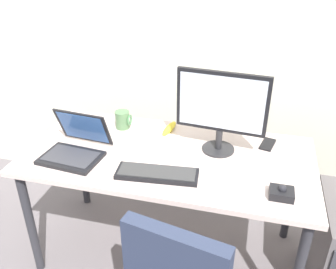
{
  "coord_description": "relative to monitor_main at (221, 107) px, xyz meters",
  "views": [
    {
      "loc": [
        0.42,
        -1.64,
        1.79
      ],
      "look_at": [
        0.0,
        0.0,
        0.86
      ],
      "focal_mm": 38.69,
      "sensor_mm": 36.0,
      "label": 1
    }
  ],
  "objects": [
    {
      "name": "paper_notepad",
      "position": [
        -0.32,
        -0.01,
        -0.26
      ],
      "size": [
        0.18,
        0.23,
        0.01
      ],
      "primitive_type": "cube",
      "rotation": [
        0.0,
        0.0,
        -0.15
      ],
      "color": "white",
      "rests_on": "desk"
    },
    {
      "name": "desk",
      "position": [
        -0.26,
        -0.11,
        -0.34
      ],
      "size": [
        1.57,
        0.77,
        0.74
      ],
      "color": "beige",
      "rests_on": "ground"
    },
    {
      "name": "ground_plane",
      "position": [
        -0.26,
        -0.11,
        -1.0
      ],
      "size": [
        8.0,
        8.0,
        0.0
      ],
      "primitive_type": "plane",
      "color": "slate"
    },
    {
      "name": "cell_phone",
      "position": [
        0.27,
        0.13,
        -0.26
      ],
      "size": [
        0.1,
        0.15,
        0.01
      ],
      "primitive_type": "cube",
      "rotation": [
        0.0,
        0.0,
        -0.23
      ],
      "color": "black",
      "rests_on": "desk"
    },
    {
      "name": "trackball_mouse",
      "position": [
        0.34,
        -0.34,
        -0.24
      ],
      "size": [
        0.11,
        0.09,
        0.07
      ],
      "color": "black",
      "rests_on": "desk"
    },
    {
      "name": "monitor_main",
      "position": [
        0.0,
        0.0,
        0.0
      ],
      "size": [
        0.49,
        0.18,
        0.46
      ],
      "color": "#262628",
      "rests_on": "desk"
    },
    {
      "name": "back_wall",
      "position": [
        -0.26,
        0.63,
        0.4
      ],
      "size": [
        6.0,
        0.1,
        2.8
      ],
      "primitive_type": "cube",
      "color": "beige",
      "rests_on": "ground"
    },
    {
      "name": "coffee_mug",
      "position": [
        -0.61,
        0.12,
        -0.21
      ],
      "size": [
        0.1,
        0.09,
        0.11
      ],
      "color": "#51784D",
      "rests_on": "desk"
    },
    {
      "name": "banana",
      "position": [
        -0.32,
        0.14,
        -0.24
      ],
      "size": [
        0.07,
        0.19,
        0.04
      ],
      "primitive_type": "ellipsoid",
      "rotation": [
        0.0,
        0.0,
        1.43
      ],
      "color": "yellow",
      "rests_on": "desk"
    },
    {
      "name": "laptop",
      "position": [
        -0.74,
        -0.24,
        -0.21
      ],
      "size": [
        0.34,
        0.33,
        0.23
      ],
      "color": "black",
      "rests_on": "desk"
    },
    {
      "name": "keyboard",
      "position": [
        -0.26,
        -0.32,
        -0.25
      ],
      "size": [
        0.42,
        0.17,
        0.03
      ],
      "color": "black",
      "rests_on": "desk"
    }
  ]
}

